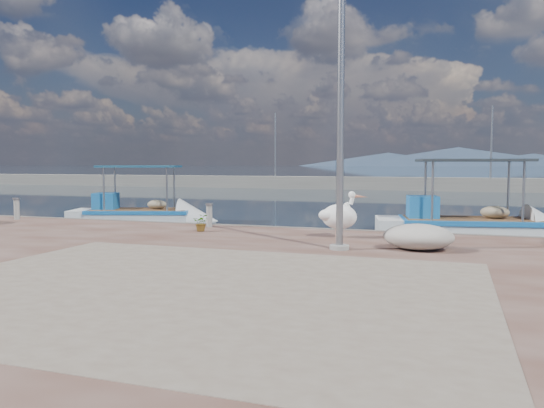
{
  "coord_description": "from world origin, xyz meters",
  "views": [
    {
      "loc": [
        4.83,
        -10.38,
        2.44
      ],
      "look_at": [
        0.0,
        3.8,
        1.3
      ],
      "focal_mm": 35.0,
      "sensor_mm": 36.0,
      "label": 1
    }
  ],
  "objects_px": {
    "boat_right": "(469,230)",
    "lamp_post": "(341,103)",
    "boat_left": "(139,218)",
    "bollard_near": "(209,214)",
    "pelican": "(340,216)"
  },
  "relations": [
    {
      "from": "pelican",
      "to": "bollard_near",
      "type": "bearing_deg",
      "value": 142.66
    },
    {
      "from": "boat_right",
      "to": "bollard_near",
      "type": "bearing_deg",
      "value": -162.8
    },
    {
      "from": "boat_right",
      "to": "pelican",
      "type": "distance_m",
      "value": 6.15
    },
    {
      "from": "boat_right",
      "to": "lamp_post",
      "type": "xyz_separation_m",
      "value": [
        -2.95,
        -6.98,
        3.56
      ]
    },
    {
      "from": "boat_right",
      "to": "lamp_post",
      "type": "bearing_deg",
      "value": -123.82
    },
    {
      "from": "boat_right",
      "to": "lamp_post",
      "type": "height_order",
      "value": "lamp_post"
    },
    {
      "from": "boat_left",
      "to": "bollard_near",
      "type": "xyz_separation_m",
      "value": [
        5.18,
        -4.14,
        0.68
      ]
    },
    {
      "from": "boat_right",
      "to": "pelican",
      "type": "height_order",
      "value": "boat_right"
    },
    {
      "from": "pelican",
      "to": "bollard_near",
      "type": "relative_size",
      "value": 1.73
    },
    {
      "from": "boat_left",
      "to": "lamp_post",
      "type": "height_order",
      "value": "lamp_post"
    },
    {
      "from": "pelican",
      "to": "lamp_post",
      "type": "relative_size",
      "value": 0.18
    },
    {
      "from": "boat_left",
      "to": "pelican",
      "type": "xyz_separation_m",
      "value": [
        9.46,
        -5.19,
        0.86
      ]
    },
    {
      "from": "boat_left",
      "to": "boat_right",
      "type": "relative_size",
      "value": 0.92
    },
    {
      "from": "lamp_post",
      "to": "bollard_near",
      "type": "bearing_deg",
      "value": 147.94
    },
    {
      "from": "pelican",
      "to": "lamp_post",
      "type": "distance_m",
      "value": 3.33
    }
  ]
}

